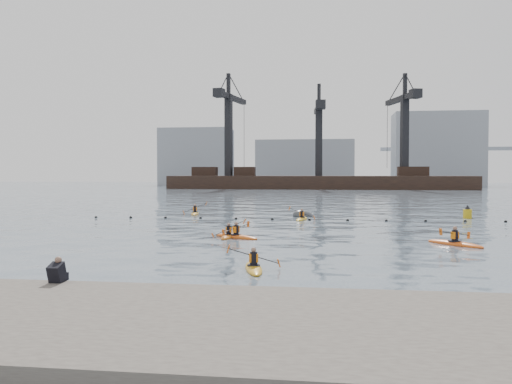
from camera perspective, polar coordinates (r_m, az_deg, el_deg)
ground at (r=21.39m, az=0.75°, el=-8.13°), size 400.00×400.00×0.00m
quay at (r=12.75m, az=-4.37°, el=-15.18°), size 18.00×7.12×1.77m
float_line at (r=43.70m, az=3.70°, el=-2.91°), size 33.24×0.73×0.24m
barge_pier at (r=130.94m, az=6.51°, el=1.17°), size 72.00×19.30×29.50m
skyline at (r=171.27m, az=7.63°, el=3.82°), size 141.00×28.00×22.00m
kayaker_0 at (r=31.92m, az=-2.90°, el=-4.61°), size 2.10×3.01×1.22m
kayaker_1 at (r=21.31m, az=-0.25°, el=-7.91°), size 2.10×3.16×1.10m
kayaker_2 at (r=31.64m, az=-2.11°, el=-4.65°), size 3.10×2.38×1.05m
kayaker_3 at (r=43.95m, az=4.84°, el=-2.79°), size 2.19×3.25×1.18m
kayaker_4 at (r=30.32m, az=20.20°, el=-5.05°), size 2.76×3.14×1.12m
kayaker_5 at (r=50.12m, az=-6.44°, el=-2.20°), size 2.25×3.32×1.25m
mooring_buoy at (r=47.24m, az=5.02°, el=-2.58°), size 2.62×2.50×1.51m
nav_buoy at (r=48.51m, az=21.37°, el=-2.13°), size 0.70×0.70×1.28m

